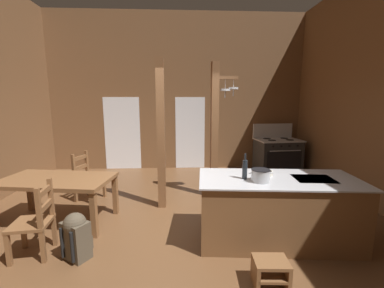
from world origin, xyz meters
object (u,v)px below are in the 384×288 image
ladderback_chair_near_window (35,222)px  mixing_bowl_on_counter (266,173)px  step_stool (271,271)px  dining_table (57,184)px  ladderback_chair_by_post (87,177)px  backpack (76,235)px  kitchen_island (277,209)px  stove_range (277,156)px  bottle_tall_on_counter (245,169)px  stockpot_on_counter (261,175)px

ladderback_chair_near_window → mixing_bowl_on_counter: (3.05, 0.34, 0.49)m
step_stool → dining_table: (-2.91, 1.58, 0.47)m
step_stool → ladderback_chair_by_post: (-2.80, 2.55, 0.27)m
backpack → step_stool: bearing=-14.9°
ladderback_chair_by_post → backpack: bearing=-74.3°
step_stool → mixing_bowl_on_counter: bearing=75.2°
ladderback_chair_near_window → ladderback_chair_by_post: (-0.02, 1.85, 0.00)m
kitchen_island → dining_table: kitchen_island is taller
ladderback_chair_by_post → mixing_bowl_on_counter: 3.45m
stove_range → backpack: (-3.93, -3.57, -0.17)m
ladderback_chair_by_post → backpack: (0.55, -1.95, -0.14)m
backpack → mixing_bowl_on_counter: bearing=9.8°
stove_range → ladderback_chair_near_window: bearing=-142.1°
ladderback_chair_near_window → ladderback_chair_by_post: size_ratio=1.00×
dining_table → backpack: dining_table is taller
dining_table → backpack: bearing=-56.0°
bottle_tall_on_counter → dining_table: bearing=166.0°
dining_table → stockpot_on_counter: bearing=-15.5°
dining_table → step_stool: bearing=-28.5°
stove_range → backpack: size_ratio=2.21×
kitchen_island → backpack: bearing=-173.7°
ladderback_chair_by_post → bottle_tall_on_counter: bottle_tall_on_counter is taller
step_stool → ladderback_chair_by_post: ladderback_chair_by_post is taller
stove_range → mixing_bowl_on_counter: bearing=-114.2°
backpack → kitchen_island: bearing=6.3°
step_stool → ladderback_chair_near_window: size_ratio=0.40×
step_stool → kitchen_island: bearing=66.0°
dining_table → ladderback_chair_by_post: size_ratio=1.91×
step_stool → ladderback_chair_near_window: (-2.78, 0.70, 0.27)m
step_stool → ladderback_chair_near_window: bearing=165.9°
dining_table → bottle_tall_on_counter: 2.95m
ladderback_chair_near_window → stockpot_on_counter: stockpot_on_counter is taller
stove_range → backpack: stove_range is taller
dining_table → ladderback_chair_by_post: bearing=82.9°
dining_table → stockpot_on_counter: size_ratio=5.80×
stockpot_on_counter → ladderback_chair_by_post: bearing=148.2°
step_stool → bottle_tall_on_counter: bearing=95.2°
stove_range → backpack: bearing=-137.8°
mixing_bowl_on_counter → stove_range: bearing=65.8°
ladderback_chair_by_post → bottle_tall_on_counter: 3.24m
stockpot_on_counter → kitchen_island: bearing=24.7°
dining_table → ladderback_chair_near_window: bearing=-81.2°
step_stool → ladderback_chair_by_post: size_ratio=0.40×
backpack → ladderback_chair_by_post: bearing=105.7°
kitchen_island → bottle_tall_on_counter: bottle_tall_on_counter is taller
kitchen_island → ladderback_chair_near_window: 3.18m
step_stool → bottle_tall_on_counter: 1.24m
dining_table → backpack: size_ratio=3.04×
stockpot_on_counter → mixing_bowl_on_counter: 0.34m
ladderback_chair_by_post → mixing_bowl_on_counter: mixing_bowl_on_counter is taller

